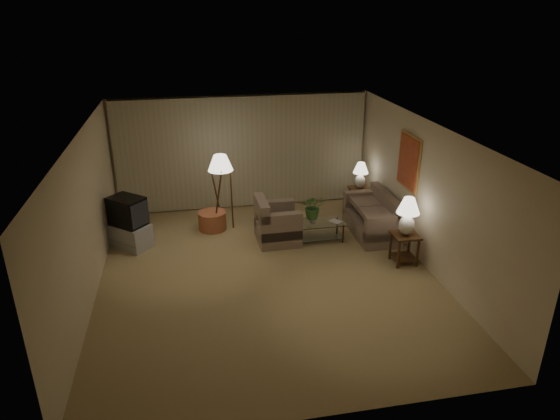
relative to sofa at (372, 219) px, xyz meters
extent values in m
plane|color=tan|center=(-2.50, -1.31, -0.36)|extent=(7.00, 7.00, 0.00)
cube|color=beige|center=(-2.50, 2.19, 0.99)|extent=(6.00, 0.04, 2.70)
cube|color=beige|center=(-5.50, -1.31, 0.99)|extent=(0.04, 7.00, 2.70)
cube|color=beige|center=(0.50, -1.31, 0.99)|extent=(0.04, 7.00, 2.70)
cube|color=white|center=(-2.50, -1.31, 2.34)|extent=(6.00, 7.00, 0.04)
cube|color=#B0AD88|center=(-2.50, 2.11, 0.99)|extent=(5.85, 0.12, 2.65)
cube|color=#C59045|center=(0.48, -0.51, 1.39)|extent=(0.03, 0.90, 1.10)
cube|color=#B32821|center=(0.45, -0.51, 1.39)|extent=(0.02, 0.80, 1.00)
cube|color=#856E5F|center=(0.00, 0.00, -0.17)|extent=(1.62, 0.84, 0.37)
cube|color=#856E5F|center=(-2.05, 0.04, -0.16)|extent=(0.93, 0.88, 0.40)
cube|color=#361A0E|center=(0.15, -1.35, 0.22)|extent=(0.48, 0.48, 0.04)
cube|color=#361A0E|center=(0.15, -1.35, -0.24)|extent=(0.41, 0.41, 0.02)
cylinder|color=#361A0E|center=(-0.04, -1.54, -0.08)|extent=(0.05, 0.05, 0.56)
cylinder|color=#361A0E|center=(-0.04, -1.16, -0.08)|extent=(0.05, 0.05, 0.56)
cylinder|color=#361A0E|center=(0.34, -1.54, -0.08)|extent=(0.05, 0.05, 0.56)
cylinder|color=#361A0E|center=(0.34, -1.16, -0.08)|extent=(0.05, 0.05, 0.56)
cube|color=#361A0E|center=(0.15, 1.25, 0.22)|extent=(0.47, 0.40, 0.04)
cube|color=#361A0E|center=(0.15, 1.25, -0.24)|extent=(0.40, 0.34, 0.02)
cylinder|color=#361A0E|center=(-0.04, 1.10, -0.08)|extent=(0.05, 0.05, 0.56)
cylinder|color=#361A0E|center=(-0.04, 1.40, -0.08)|extent=(0.05, 0.05, 0.56)
cylinder|color=#361A0E|center=(0.34, 1.10, -0.08)|extent=(0.05, 0.05, 0.56)
cylinder|color=#361A0E|center=(0.34, 1.40, -0.08)|extent=(0.05, 0.05, 0.56)
ellipsoid|color=white|center=(0.15, -1.35, 0.43)|extent=(0.30, 0.30, 0.38)
cylinder|color=white|center=(0.15, -1.35, 0.66)|extent=(0.03, 0.03, 0.09)
cone|color=white|center=(0.15, -1.35, 0.83)|extent=(0.43, 0.43, 0.30)
ellipsoid|color=white|center=(0.15, 1.25, 0.40)|extent=(0.25, 0.25, 0.31)
cylinder|color=white|center=(0.15, 1.25, 0.59)|extent=(0.03, 0.03, 0.07)
cone|color=white|center=(0.15, 1.25, 0.74)|extent=(0.36, 0.36, 0.25)
cube|color=silver|center=(-1.18, -0.10, 0.05)|extent=(1.03, 0.56, 0.02)
cube|color=silver|center=(-1.18, -0.10, -0.26)|extent=(0.96, 0.49, 0.01)
cylinder|color=#3D2A18|center=(-1.63, -0.31, -0.16)|extent=(0.04, 0.04, 0.40)
cylinder|color=#3D2A18|center=(-1.63, 0.11, -0.16)|extent=(0.04, 0.04, 0.40)
cylinder|color=#3D2A18|center=(-0.73, -0.31, -0.16)|extent=(0.04, 0.04, 0.40)
cylinder|color=#3D2A18|center=(-0.73, 0.11, -0.16)|extent=(0.04, 0.04, 0.40)
cube|color=#A5A5A7|center=(-5.05, 0.34, -0.11)|extent=(1.31, 1.31, 0.50)
cube|color=black|center=(-5.05, 0.34, 0.43)|extent=(1.16, 1.16, 0.58)
cylinder|color=#361A0E|center=(-3.11, 0.97, 0.94)|extent=(0.04, 0.04, 0.24)
cone|color=white|center=(-3.11, 0.97, 1.13)|extent=(0.54, 0.54, 0.34)
cylinder|color=#B6623D|center=(-3.35, 0.89, -0.15)|extent=(0.81, 0.81, 0.40)
imported|color=white|center=(-1.33, -0.10, 0.14)|extent=(0.16, 0.16, 0.16)
imported|color=#417634|center=(-1.33, -0.10, 0.48)|extent=(0.55, 0.50, 0.52)
imported|color=olive|center=(-0.93, -0.20, 0.07)|extent=(0.28, 0.30, 0.02)
camera|label=1|loc=(-3.78, -9.24, 4.30)|focal=32.00mm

